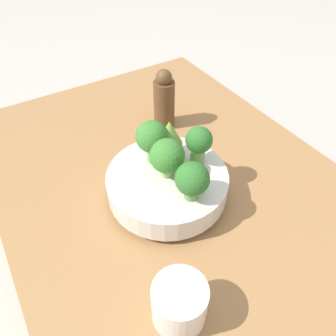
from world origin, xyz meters
The scene contains 10 objects.
ground_plane centered at (0.00, 0.00, 0.00)m, with size 6.00×6.00×0.00m, color #ADA89E.
table centered at (0.00, 0.00, 0.02)m, with size 1.03×0.69×0.04m.
bowl centered at (0.00, -0.03, 0.08)m, with size 0.24×0.24×0.06m.
broccoli_floret_center centered at (0.00, -0.03, 0.15)m, with size 0.07×0.07×0.08m.
broccoli_floret_right centered at (0.07, -0.02, 0.15)m, with size 0.06×0.06×0.08m.
romanesco_piece_far centered at (-0.04, 0.00, 0.16)m, with size 0.05×0.05×0.09m.
broccoli_floret_back centered at (0.00, 0.04, 0.16)m, with size 0.05×0.05×0.08m.
broccoli_floret_left centered at (-0.05, -0.04, 0.16)m, with size 0.06×0.06×0.09m.
cup centered at (0.21, -0.14, 0.08)m, with size 0.08×0.08×0.08m.
pepper_mill centered at (-0.21, 0.09, 0.12)m, with size 0.05×0.05×0.15m.
Camera 1 is at (0.38, -0.26, 0.55)m, focal length 35.00 mm.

